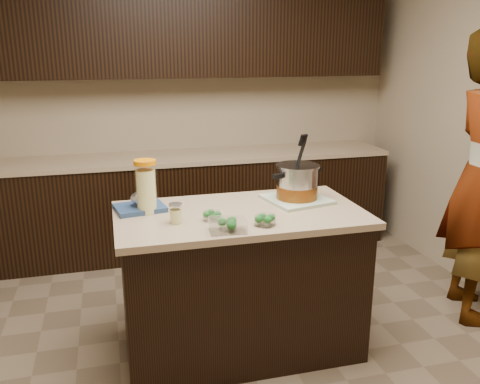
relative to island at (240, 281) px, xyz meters
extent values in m
plane|color=brown|center=(0.00, 0.00, -0.45)|extent=(4.00, 4.00, 0.00)
cube|color=tan|center=(0.00, 2.00, 0.90)|extent=(4.00, 0.04, 2.70)
cube|color=black|center=(0.00, 1.70, -0.02)|extent=(3.60, 0.60, 0.86)
cube|color=tan|center=(0.00, 1.70, 0.43)|extent=(3.60, 0.63, 0.04)
cube|color=black|center=(0.00, 1.82, 1.50)|extent=(3.60, 0.35, 0.75)
cube|color=black|center=(0.00, 0.00, -0.02)|extent=(1.40, 0.75, 0.86)
cube|color=tan|center=(0.00, 0.00, 0.43)|extent=(1.46, 0.81, 0.04)
cube|color=#648A5D|center=(0.40, 0.12, 0.46)|extent=(0.43, 0.43, 0.02)
cylinder|color=#B7B7BC|center=(0.40, 0.12, 0.57)|extent=(0.33, 0.33, 0.20)
cylinder|color=brown|center=(0.40, 0.12, 0.51)|extent=(0.33, 0.33, 0.08)
cylinder|color=#B7B7BC|center=(0.40, 0.12, 0.67)|extent=(0.35, 0.35, 0.01)
cube|color=black|center=(0.25, 0.06, 0.63)|extent=(0.07, 0.05, 0.03)
cube|color=black|center=(0.55, 0.17, 0.63)|extent=(0.07, 0.05, 0.03)
cylinder|color=black|center=(0.40, 0.09, 0.73)|extent=(0.06, 0.11, 0.25)
cylinder|color=#E7E38D|center=(-0.53, 0.12, 0.58)|extent=(0.13, 0.13, 0.26)
cylinder|color=white|center=(-0.53, 0.12, 0.59)|extent=(0.15, 0.15, 0.29)
cylinder|color=orange|center=(-0.53, 0.12, 0.75)|extent=(0.15, 0.15, 0.02)
cylinder|color=#E7E38D|center=(-0.39, -0.10, 0.49)|extent=(0.07, 0.07, 0.08)
cylinder|color=white|center=(-0.39, -0.10, 0.50)|extent=(0.08, 0.08, 0.10)
cylinder|color=silver|center=(-0.39, -0.10, 0.56)|extent=(0.08, 0.08, 0.02)
cylinder|color=silver|center=(-0.19, -0.11, 0.47)|extent=(0.13, 0.13, 0.05)
cylinder|color=silver|center=(0.07, -0.26, 0.48)|extent=(0.14, 0.14, 0.06)
cube|color=silver|center=(-0.15, -0.31, 0.48)|extent=(0.20, 0.16, 0.07)
cube|color=navy|center=(-0.57, 0.18, 0.46)|extent=(0.32, 0.27, 0.03)
ellipsoid|color=silver|center=(-0.55, 0.18, 0.52)|extent=(0.14, 0.12, 0.08)
camera|label=1|loc=(-0.73, -2.75, 1.39)|focal=38.00mm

